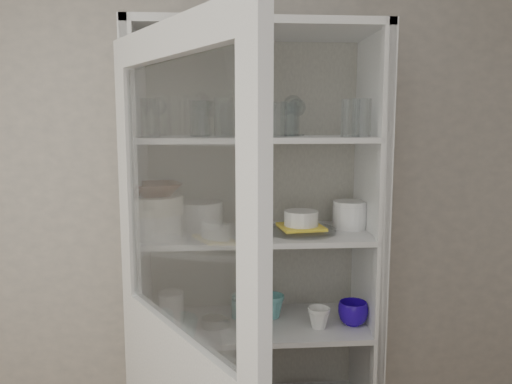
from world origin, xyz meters
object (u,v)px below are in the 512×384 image
(goblet_2, at_px, (293,114))
(white_ramekin, at_px, (301,218))
(glass_platter, at_px, (301,230))
(teal_jar, at_px, (241,306))
(mug_teal, at_px, (272,306))
(plate_stack_back, at_px, (199,214))
(pantry_cabinet, at_px, (255,299))
(mug_white, at_px, (319,318))
(mug_blue, at_px, (353,313))
(goblet_3, at_px, (297,115))
(white_canister, at_px, (171,307))
(goblet_0, at_px, (158,114))
(yellow_trivet, at_px, (301,227))
(grey_bowl_stack, at_px, (350,215))
(terracotta_bowl, at_px, (154,189))
(goblet_1, at_px, (215,117))
(measuring_cups, at_px, (213,322))
(plate_stack_front, at_px, (155,225))
(cream_bowl, at_px, (155,205))

(goblet_2, height_order, white_ramekin, goblet_2)
(glass_platter, bearing_deg, teal_jar, 161.19)
(mug_teal, bearing_deg, plate_stack_back, 156.02)
(goblet_2, height_order, mug_teal, goblet_2)
(pantry_cabinet, xyz_separation_m, goblet_2, (0.17, 0.05, 0.82))
(glass_platter, relative_size, teal_jar, 2.95)
(mug_white, relative_size, teal_jar, 0.96)
(white_ramekin, distance_m, mug_blue, 0.47)
(teal_jar, bearing_deg, goblet_3, 7.15)
(plate_stack_back, height_order, white_canister, plate_stack_back)
(goblet_0, xyz_separation_m, yellow_trivet, (0.60, -0.14, -0.47))
(grey_bowl_stack, relative_size, mug_teal, 1.35)
(terracotta_bowl, height_order, yellow_trivet, terracotta_bowl)
(goblet_1, relative_size, measuring_cups, 1.61)
(goblet_1, distance_m, plate_stack_front, 0.52)
(goblet_1, xyz_separation_m, mug_white, (0.43, -0.17, -0.84))
(measuring_cups, bearing_deg, plate_stack_front, -170.90)
(goblet_0, relative_size, yellow_trivet, 1.02)
(goblet_2, xyz_separation_m, teal_jar, (-0.23, -0.06, -0.84))
(plate_stack_front, xyz_separation_m, terracotta_bowl, (0.00, 0.00, 0.14))
(goblet_2, distance_m, teal_jar, 0.88)
(goblet_1, bearing_deg, plate_stack_back, 155.77)
(cream_bowl, relative_size, white_ramekin, 1.57)
(goblet_2, distance_m, measuring_cups, 0.96)
(cream_bowl, height_order, mug_blue, cream_bowl)
(goblet_0, xyz_separation_m, teal_jar, (0.35, -0.06, -0.84))
(measuring_cups, bearing_deg, goblet_1, 83.12)
(mug_teal, bearing_deg, white_ramekin, -44.34)
(pantry_cabinet, bearing_deg, measuring_cups, -149.47)
(goblet_2, distance_m, cream_bowl, 0.71)
(yellow_trivet, distance_m, white_canister, 0.66)
(yellow_trivet, xyz_separation_m, grey_bowl_stack, (0.22, 0.06, 0.04))
(glass_platter, relative_size, mug_blue, 2.32)
(cream_bowl, bearing_deg, grey_bowl_stack, 7.51)
(glass_platter, height_order, white_ramekin, white_ramekin)
(goblet_0, xyz_separation_m, mug_blue, (0.82, -0.17, -0.84))
(pantry_cabinet, xyz_separation_m, cream_bowl, (-0.41, -0.14, 0.45))
(plate_stack_back, relative_size, measuring_cups, 2.05)
(goblet_0, height_order, goblet_3, goblet_0)
(glass_platter, xyz_separation_m, teal_jar, (-0.25, 0.09, -0.36))
(glass_platter, bearing_deg, mug_white, -39.12)
(mug_teal, bearing_deg, measuring_cups, -172.70)
(mug_blue, distance_m, teal_jar, 0.49)
(goblet_3, xyz_separation_m, terracotta_bowl, (-0.59, -0.16, -0.29))
(mug_white, bearing_deg, white_canister, 152.36)
(yellow_trivet, distance_m, mug_teal, 0.40)
(goblet_2, relative_size, glass_platter, 0.64)
(cream_bowl, relative_size, yellow_trivet, 1.28)
(terracotta_bowl, bearing_deg, measuring_cups, 9.10)
(goblet_2, bearing_deg, grey_bowl_stack, -19.98)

